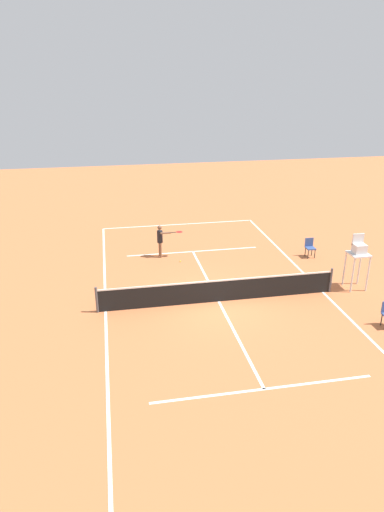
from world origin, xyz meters
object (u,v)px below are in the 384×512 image
Objects in this scene: umpire_chair at (358,253)px; courtside_chair_mid at (310,247)px; tennis_ball at (180,261)px; player_serving at (161,238)px.

umpire_chair reaches higher than courtside_chair_mid.
courtside_chair_mid is (-6.52, 0.50, 0.50)m from tennis_ball.
courtside_chair_mid is at bearing 175.57° from tennis_ball.
tennis_ball is at bearing 40.72° from player_serving.
tennis_ball is 0.03× the size of umpire_chair.
player_serving is at bearing -10.54° from courtside_chair_mid.
umpire_chair reaches higher than player_serving.
player_serving is 0.69× the size of umpire_chair.
umpire_chair is at bearing 148.56° from tennis_ball.
player_serving reaches higher than tennis_ball.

